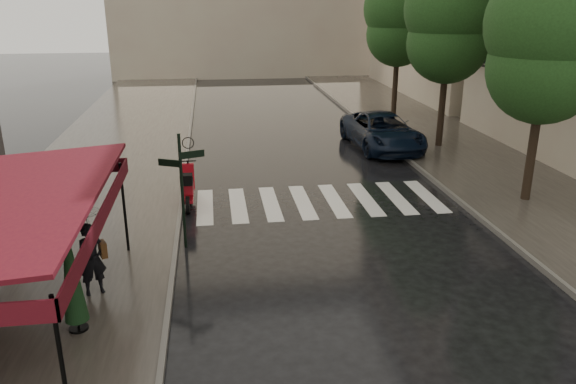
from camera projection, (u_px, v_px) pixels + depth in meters
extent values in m
plane|color=black|center=(237.00, 301.00, 12.33)|extent=(120.00, 120.00, 0.00)
cube|color=#38332D|center=(112.00, 158.00, 22.95)|extent=(6.00, 60.00, 0.12)
cube|color=#38332D|center=(454.00, 146.00, 24.85)|extent=(5.50, 60.00, 0.12)
cube|color=#595651|center=(187.00, 155.00, 23.34)|extent=(0.12, 60.00, 0.16)
cube|color=#595651|center=(393.00, 148.00, 24.48)|extent=(0.12, 60.00, 0.16)
cube|color=silver|center=(205.00, 206.00, 17.85)|extent=(0.50, 3.20, 0.01)
cube|color=silver|center=(238.00, 205.00, 17.98)|extent=(0.50, 3.20, 0.01)
cube|color=silver|center=(271.00, 203.00, 18.12)|extent=(0.50, 3.20, 0.01)
cube|color=silver|center=(303.00, 202.00, 18.25)|extent=(0.50, 3.20, 0.01)
cube|color=silver|center=(334.00, 200.00, 18.39)|extent=(0.50, 3.20, 0.01)
cube|color=silver|center=(365.00, 199.00, 18.52)|extent=(0.50, 3.20, 0.01)
cube|color=silver|center=(396.00, 197.00, 18.66)|extent=(0.50, 3.20, 0.01)
cube|color=silver|center=(426.00, 196.00, 18.79)|extent=(0.50, 3.20, 0.01)
cube|color=#460A16|center=(103.00, 216.00, 10.76)|extent=(0.04, 7.00, 0.35)
cylinder|color=black|center=(62.00, 367.00, 8.05)|extent=(0.07, 0.07, 2.35)
cylinder|color=black|center=(124.00, 208.00, 14.13)|extent=(0.07, 0.07, 2.35)
cylinder|color=black|center=(182.00, 192.00, 14.47)|extent=(0.08, 0.08, 3.10)
cube|color=black|center=(192.00, 154.00, 14.18)|extent=(0.62, 0.26, 0.18)
cube|color=black|center=(169.00, 163.00, 14.17)|extent=(0.56, 0.29, 0.18)
cylinder|color=black|center=(534.00, 135.00, 17.50)|extent=(0.28, 0.28, 4.26)
sphere|color=#173312|center=(544.00, 68.00, 16.82)|extent=(3.40, 3.40, 3.40)
sphere|color=#173312|center=(551.00, 23.00, 16.40)|extent=(3.80, 3.80, 3.80)
cylinder|color=black|center=(443.00, 94.00, 23.99)|extent=(0.28, 0.28, 4.48)
sphere|color=#173312|center=(448.00, 42.00, 23.28)|extent=(3.40, 3.40, 3.40)
sphere|color=#173312|center=(451.00, 8.00, 22.83)|extent=(3.80, 3.80, 3.80)
cylinder|color=black|center=(396.00, 74.00, 30.59)|extent=(0.28, 0.28, 4.37)
sphere|color=#173312|center=(398.00, 34.00, 29.89)|extent=(3.40, 3.40, 3.40)
sphere|color=#173312|center=(400.00, 8.00, 29.45)|extent=(3.80, 3.80, 3.80)
imported|color=black|center=(92.00, 259.00, 12.16)|extent=(0.70, 0.59, 1.63)
imported|color=black|center=(85.00, 209.00, 11.77)|extent=(1.27, 1.28, 0.89)
cube|color=#4B2D14|center=(103.00, 249.00, 12.22)|extent=(0.24, 0.33, 0.35)
cylinder|color=black|center=(188.00, 205.00, 17.20)|extent=(0.12, 0.55, 0.55)
cylinder|color=black|center=(190.00, 190.00, 18.54)|extent=(0.12, 0.55, 0.55)
cube|color=maroon|center=(189.00, 194.00, 17.86)|extent=(0.34, 1.50, 0.11)
cube|color=maroon|center=(188.00, 187.00, 17.48)|extent=(0.35, 0.64, 0.32)
cube|color=maroon|center=(189.00, 176.00, 18.20)|extent=(0.37, 0.14, 0.86)
cylinder|color=black|center=(188.00, 161.00, 18.15)|extent=(0.53, 0.05, 0.04)
cube|color=black|center=(186.00, 179.00, 16.96)|extent=(0.37, 0.35, 0.32)
imported|color=black|center=(382.00, 131.00, 24.53)|extent=(2.81, 5.57, 1.51)
cylinder|color=black|center=(79.00, 328.00, 11.05)|extent=(0.38, 0.38, 0.05)
cylinder|color=black|center=(71.00, 274.00, 10.66)|extent=(0.04, 0.04, 2.35)
cone|color=black|center=(70.00, 268.00, 10.62)|extent=(0.46, 0.46, 2.23)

